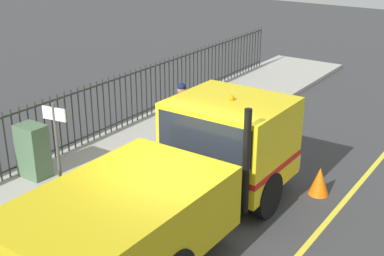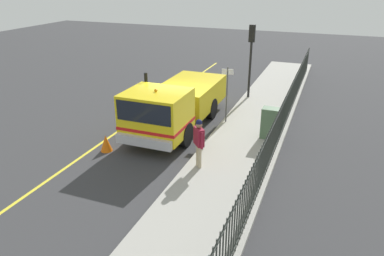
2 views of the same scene
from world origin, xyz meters
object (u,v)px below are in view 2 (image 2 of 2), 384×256
Objects in this scene: work_truck at (174,103)px; worker_standing at (199,138)px; traffic_cone at (106,143)px; street_sign at (227,88)px; utility_cabinet at (270,123)px; traffic_light_near at (251,47)px.

work_truck reaches higher than worker_standing.
worker_standing is 3.89m from traffic_cone.
worker_standing reaches higher than traffic_cone.
traffic_cone is 0.26× the size of street_sign.
street_sign is at bearing 50.09° from traffic_cone.
worker_standing is 0.70× the size of street_sign.
traffic_light_near is at bearing 112.06° from utility_cabinet.
work_truck is at bearing -174.61° from utility_cabinet.
traffic_light_near reaches higher than work_truck.
traffic_light_near is at bearing -111.11° from work_truck.
traffic_light_near is (-0.16, 8.11, 1.61)m from worker_standing.
traffic_light_near is 5.62m from utility_cabinet.
traffic_cone is at bearing 47.45° from worker_standing.
traffic_cone is (-1.60, -2.75, -0.89)m from work_truck.
utility_cabinet is at bearing -174.59° from work_truck.
worker_standing is at bearing -86.06° from street_sign.
worker_standing is at bearing -1.97° from traffic_cone.
work_truck is 2.41m from street_sign.
utility_cabinet is at bearing -26.41° from street_sign.
worker_standing reaches higher than utility_cabinet.
worker_standing is 0.46× the size of traffic_light_near.
utility_cabinet is at bearing 110.40° from traffic_light_near.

